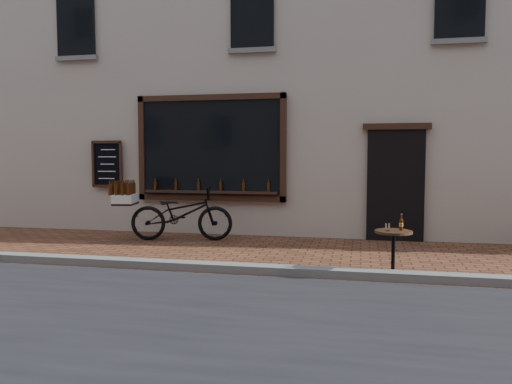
# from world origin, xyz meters

# --- Properties ---
(ground) EXTENTS (90.00, 90.00, 0.00)m
(ground) POSITION_xyz_m (0.00, 0.00, 0.00)
(ground) COLOR #512D1A
(ground) RESTS_ON ground
(kerb) EXTENTS (90.00, 0.25, 0.12)m
(kerb) POSITION_xyz_m (0.00, 0.20, 0.06)
(kerb) COLOR slate
(kerb) RESTS_ON ground
(shop_building) EXTENTS (28.00, 6.20, 10.00)m
(shop_building) POSITION_xyz_m (0.00, 6.50, 5.00)
(shop_building) COLOR #BEAC96
(shop_building) RESTS_ON ground
(cargo_bicycle) EXTENTS (2.44, 1.08, 1.14)m
(cargo_bicycle) POSITION_xyz_m (-2.30, 2.61, 0.55)
(cargo_bicycle) COLOR black
(cargo_bicycle) RESTS_ON ground
(bistro_table) EXTENTS (0.51, 0.51, 0.88)m
(bistro_table) POSITION_xyz_m (1.69, 0.35, 0.47)
(bistro_table) COLOR black
(bistro_table) RESTS_ON ground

